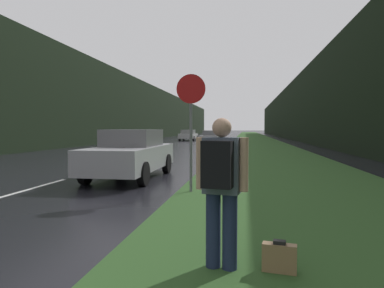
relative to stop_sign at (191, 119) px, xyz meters
The scene contains 12 objects.
grass_verge 31.35m from the stop_sign, 85.14° to the left, with size 6.00×240.00×0.02m, color #2D5123.
lane_stripe_b 4.61m from the stop_sign, behind, with size 0.12×3.00×0.01m, color silver.
lane_stripe_c 8.37m from the stop_sign, 121.28° to the left, with size 0.12×3.00×0.01m, color silver.
lane_stripe_d 14.72m from the stop_sign, 106.88° to the left, with size 0.12×3.00×0.01m, color silver.
treeline_far_side 43.61m from the stop_sign, 108.94° to the left, with size 2.00×140.00×8.39m, color black.
treeline_near_side 42.15m from the stop_sign, 78.14° to the left, with size 2.00×140.00×8.20m, color black.
stop_sign is the anchor object (origin of this frame).
hitchhiker_with_backpack 4.79m from the stop_sign, 76.87° to the right, with size 0.59×0.46×1.70m.
suitcase 5.16m from the stop_sign, 69.48° to the right, with size 0.38×0.18×0.37m.
car_passing_near 3.32m from the stop_sign, 136.77° to the left, with size 1.91×4.55×1.56m.
car_passing_far 27.37m from the stop_sign, 94.81° to the left, with size 1.85×4.69×1.40m.
car_oncoming 36.98m from the stop_sign, 99.64° to the left, with size 2.02×4.64×1.44m.
Camera 1 is at (5.58, 0.46, 1.59)m, focal length 32.00 mm.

